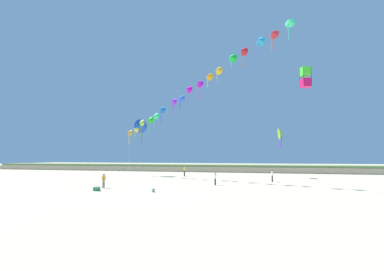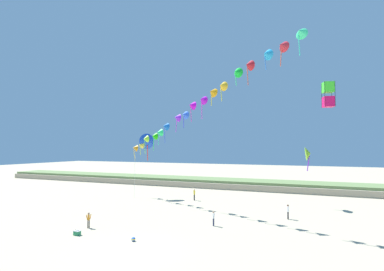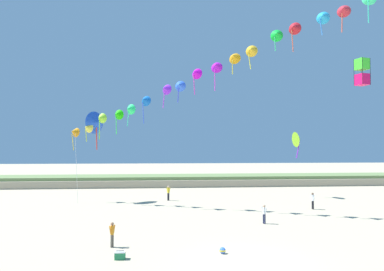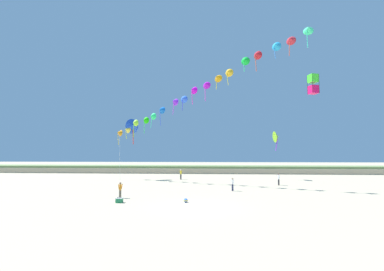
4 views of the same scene
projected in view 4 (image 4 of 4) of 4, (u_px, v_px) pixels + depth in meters
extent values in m
plane|color=tan|center=(196.00, 207.00, 20.46)|extent=(240.00, 240.00, 0.00)
cube|color=tan|center=(205.00, 170.00, 58.80)|extent=(120.00, 8.10, 1.11)
cube|color=#6B844C|center=(205.00, 167.00, 58.85)|extent=(120.00, 6.89, 0.64)
cylinder|color=black|center=(181.00, 177.00, 42.65)|extent=(0.13, 0.13, 0.86)
cylinder|color=black|center=(181.00, 177.00, 42.53)|extent=(0.13, 0.13, 0.86)
cylinder|color=yellow|center=(181.00, 173.00, 42.64)|extent=(0.23, 0.23, 0.61)
cylinder|color=yellow|center=(180.00, 172.00, 42.80)|extent=(0.20, 0.21, 0.58)
cylinder|color=yellow|center=(182.00, 172.00, 42.50)|extent=(0.20, 0.21, 0.58)
sphere|color=beige|center=(181.00, 170.00, 42.68)|extent=(0.23, 0.23, 0.23)
cylinder|color=#726656|center=(121.00, 194.00, 24.59)|extent=(0.11, 0.11, 0.76)
cylinder|color=#726656|center=(120.00, 194.00, 24.48)|extent=(0.11, 0.11, 0.76)
cylinder|color=orange|center=(120.00, 187.00, 24.59)|extent=(0.20, 0.20, 0.54)
cylinder|color=orange|center=(122.00, 187.00, 24.73)|extent=(0.16, 0.19, 0.51)
cylinder|color=orange|center=(119.00, 187.00, 24.45)|extent=(0.16, 0.19, 0.51)
sphere|color=#9E7051|center=(120.00, 183.00, 24.61)|extent=(0.21, 0.21, 0.21)
cylinder|color=black|center=(279.00, 182.00, 34.63)|extent=(0.12, 0.12, 0.82)
cylinder|color=black|center=(278.00, 182.00, 34.77)|extent=(0.12, 0.12, 0.82)
cylinder|color=white|center=(279.00, 177.00, 34.75)|extent=(0.22, 0.22, 0.58)
cylinder|color=white|center=(279.00, 177.00, 34.57)|extent=(0.13, 0.21, 0.55)
cylinder|color=white|center=(278.00, 177.00, 34.93)|extent=(0.13, 0.21, 0.55)
sphere|color=brown|center=(279.00, 174.00, 34.78)|extent=(0.22, 0.22, 0.22)
cylinder|color=#282D4C|center=(232.00, 188.00, 29.32)|extent=(0.11, 0.11, 0.76)
cylinder|color=#282D4C|center=(233.00, 188.00, 29.21)|extent=(0.11, 0.11, 0.76)
cylinder|color=white|center=(232.00, 182.00, 29.31)|extent=(0.20, 0.20, 0.54)
cylinder|color=white|center=(231.00, 181.00, 29.45)|extent=(0.17, 0.18, 0.51)
cylinder|color=white|center=(234.00, 182.00, 29.18)|extent=(0.17, 0.18, 0.51)
sphere|color=tan|center=(232.00, 179.00, 29.34)|extent=(0.20, 0.20, 0.20)
cone|color=orange|center=(119.00, 133.00, 44.07)|extent=(1.40, 1.35, 1.20)
cylinder|color=yellow|center=(118.00, 140.00, 44.06)|extent=(0.27, 0.20, 1.91)
cone|color=yellow|center=(127.00, 130.00, 43.21)|extent=(1.36, 1.26, 1.16)
cylinder|color=#D0E539|center=(126.00, 135.00, 43.22)|extent=(0.22, 0.13, 1.38)
cone|color=#98E231|center=(134.00, 123.00, 41.82)|extent=(1.31, 1.15, 1.12)
cylinder|color=#74E539|center=(134.00, 131.00, 41.80)|extent=(0.10, 0.22, 2.11)
cone|color=#1CC90B|center=(145.00, 120.00, 41.16)|extent=(1.30, 1.13, 1.10)
cylinder|color=#39E553|center=(144.00, 128.00, 41.15)|extent=(0.17, 0.29, 1.94)
cone|color=#26F170|center=(152.00, 116.00, 40.32)|extent=(1.31, 1.19, 1.11)
cylinder|color=#39E5A1|center=(151.00, 123.00, 40.32)|extent=(0.20, 0.20, 1.63)
cone|color=blue|center=(161.00, 110.00, 39.00)|extent=(1.38, 1.28, 1.19)
cylinder|color=blue|center=(160.00, 118.00, 38.98)|extent=(0.22, 0.13, 2.19)
cone|color=#8F29ED|center=(174.00, 101.00, 38.37)|extent=(1.38, 1.33, 1.18)
cylinder|color=#BC39E5|center=(173.00, 109.00, 38.36)|extent=(0.24, 0.17, 1.76)
cone|color=blue|center=(183.00, 99.00, 37.58)|extent=(1.30, 1.11, 1.16)
cylinder|color=#3940E5|center=(182.00, 105.00, 37.59)|extent=(0.14, 0.22, 1.51)
cone|color=#D50DD6|center=(193.00, 90.00, 36.51)|extent=(1.38, 1.30, 1.18)
cylinder|color=#E539BD|center=(192.00, 98.00, 36.50)|extent=(0.20, 0.14, 1.93)
cone|color=#B014D1|center=(206.00, 84.00, 35.40)|extent=(1.34, 1.23, 1.22)
cylinder|color=#E539D9|center=(205.00, 94.00, 35.39)|extent=(0.10, 0.14, 2.12)
cone|color=orange|center=(217.00, 77.00, 34.51)|extent=(1.40, 1.33, 1.22)
cylinder|color=yellow|center=(216.00, 84.00, 34.53)|extent=(0.08, 0.13, 1.40)
cone|color=gold|center=(228.00, 72.00, 33.75)|extent=(1.31, 1.14, 1.14)
cylinder|color=yellow|center=(227.00, 80.00, 33.75)|extent=(0.26, 0.20, 1.55)
cone|color=green|center=(245.00, 60.00, 32.53)|extent=(1.28, 1.06, 1.12)
cylinder|color=#39E583|center=(244.00, 67.00, 32.54)|extent=(0.17, 0.15, 1.24)
cone|color=red|center=(257.00, 55.00, 31.98)|extent=(1.31, 1.21, 1.11)
cylinder|color=#E55939|center=(256.00, 64.00, 31.97)|extent=(0.17, 0.10, 1.91)
cone|color=#219EDB|center=(276.00, 45.00, 30.65)|extent=(1.32, 1.19, 1.13)
cylinder|color=#3983E5|center=(275.00, 53.00, 30.66)|extent=(0.22, 0.16, 1.39)
cone|color=red|center=(290.00, 39.00, 30.02)|extent=(1.37, 1.28, 1.18)
cylinder|color=#E55639|center=(289.00, 49.00, 30.02)|extent=(0.18, 0.18, 1.73)
cone|color=#3BEF95|center=(308.00, 29.00, 28.97)|extent=(1.34, 1.24, 1.23)
cylinder|color=#39E5B8|center=(307.00, 39.00, 28.97)|extent=(0.18, 0.23, 1.87)
cylinder|color=silver|center=(120.00, 156.00, 42.98)|extent=(0.73, 1.26, 7.76)
cube|color=#E71257|center=(313.00, 90.00, 33.46)|extent=(1.23, 1.23, 1.06)
cube|color=#42E52D|center=(313.00, 79.00, 33.57)|extent=(1.23, 1.23, 1.06)
cylinder|color=black|center=(314.00, 85.00, 34.10)|extent=(0.04, 0.04, 2.54)
cylinder|color=black|center=(307.00, 85.00, 33.90)|extent=(0.04, 0.04, 2.54)
cylinder|color=black|center=(312.00, 83.00, 32.93)|extent=(0.04, 0.04, 2.54)
cylinder|color=black|center=(319.00, 83.00, 33.13)|extent=(0.04, 0.04, 2.54)
cone|color=blue|center=(133.00, 126.00, 43.69)|extent=(2.28, 2.51, 2.56)
cone|color=red|center=(133.00, 126.00, 43.70)|extent=(1.30, 1.42, 1.41)
cylinder|color=red|center=(133.00, 136.00, 43.57)|extent=(0.19, 0.17, 2.73)
cone|color=#7DBF1F|center=(276.00, 137.00, 43.32)|extent=(1.04, 1.98, 1.96)
cone|color=#8B2DE5|center=(276.00, 137.00, 43.32)|extent=(0.61, 1.09, 1.08)
cylinder|color=#8B2DE5|center=(277.00, 145.00, 43.22)|extent=(0.42, 0.39, 2.08)
cube|color=#23844C|center=(119.00, 201.00, 22.17)|extent=(0.56, 0.40, 0.36)
cube|color=silver|center=(119.00, 198.00, 22.19)|extent=(0.58, 0.41, 0.06)
cylinder|color=black|center=(119.00, 197.00, 22.19)|extent=(0.45, 0.03, 0.03)
sphere|color=blue|center=(186.00, 200.00, 22.25)|extent=(0.36, 0.36, 0.36)
cylinder|color=yellow|center=(186.00, 200.00, 22.25)|extent=(0.36, 0.36, 0.09)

